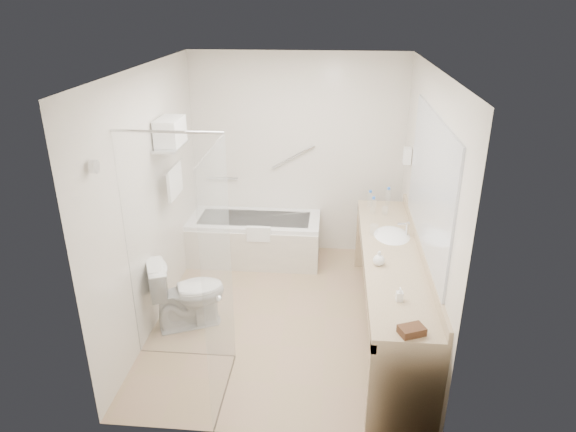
# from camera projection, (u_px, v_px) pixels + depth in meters

# --- Properties ---
(floor) EXTENTS (3.20, 3.20, 0.00)m
(floor) POSITION_uv_depth(u_px,v_px,m) (285.00, 315.00, 5.35)
(floor) COLOR #9E7E61
(floor) RESTS_ON ground
(ceiling) EXTENTS (2.60, 3.20, 0.10)m
(ceiling) POSITION_uv_depth(u_px,v_px,m) (285.00, 68.00, 4.37)
(ceiling) COLOR white
(ceiling) RESTS_ON wall_back
(wall_back) EXTENTS (2.60, 0.10, 2.50)m
(wall_back) POSITION_uv_depth(u_px,v_px,m) (297.00, 156.00, 6.32)
(wall_back) COLOR beige
(wall_back) RESTS_ON ground
(wall_front) EXTENTS (2.60, 0.10, 2.50)m
(wall_front) POSITION_uv_depth(u_px,v_px,m) (262.00, 294.00, 3.39)
(wall_front) COLOR beige
(wall_front) RESTS_ON ground
(wall_left) EXTENTS (0.10, 3.20, 2.50)m
(wall_left) POSITION_uv_depth(u_px,v_px,m) (152.00, 200.00, 4.96)
(wall_left) COLOR beige
(wall_left) RESTS_ON ground
(wall_right) EXTENTS (0.10, 3.20, 2.50)m
(wall_right) POSITION_uv_depth(u_px,v_px,m) (425.00, 209.00, 4.75)
(wall_right) COLOR beige
(wall_right) RESTS_ON ground
(bathtub) EXTENTS (1.60, 0.73, 0.59)m
(bathtub) POSITION_uv_depth(u_px,v_px,m) (255.00, 238.00, 6.42)
(bathtub) COLOR white
(bathtub) RESTS_ON floor
(grab_bar_short) EXTENTS (0.40, 0.03, 0.03)m
(grab_bar_short) POSITION_uv_depth(u_px,v_px,m) (222.00, 178.00, 6.48)
(grab_bar_short) COLOR silver
(grab_bar_short) RESTS_ON wall_back
(grab_bar_long) EXTENTS (0.53, 0.03, 0.33)m
(grab_bar_long) POSITION_uv_depth(u_px,v_px,m) (293.00, 157.00, 6.29)
(grab_bar_long) COLOR silver
(grab_bar_long) RESTS_ON wall_back
(shower_enclosure) EXTENTS (0.96, 0.91, 2.11)m
(shower_enclosure) POSITION_uv_depth(u_px,v_px,m) (197.00, 265.00, 4.13)
(shower_enclosure) COLOR silver
(shower_enclosure) RESTS_ON floor
(towel_shelf) EXTENTS (0.24, 0.55, 0.81)m
(towel_shelf) POSITION_uv_depth(u_px,v_px,m) (171.00, 140.00, 5.08)
(towel_shelf) COLOR silver
(towel_shelf) RESTS_ON wall_left
(vanity_counter) EXTENTS (0.55, 2.70, 0.95)m
(vanity_counter) POSITION_uv_depth(u_px,v_px,m) (391.00, 273.00, 4.87)
(vanity_counter) COLOR tan
(vanity_counter) RESTS_ON floor
(sink) EXTENTS (0.40, 0.52, 0.14)m
(sink) POSITION_uv_depth(u_px,v_px,m) (392.00, 238.00, 5.17)
(sink) COLOR white
(sink) RESTS_ON vanity_counter
(faucet) EXTENTS (0.03, 0.03, 0.14)m
(faucet) POSITION_uv_depth(u_px,v_px,m) (407.00, 229.00, 5.11)
(faucet) COLOR silver
(faucet) RESTS_ON vanity_counter
(mirror) EXTENTS (0.02, 2.00, 1.20)m
(mirror) POSITION_uv_depth(u_px,v_px,m) (430.00, 184.00, 4.50)
(mirror) COLOR #ACB1B9
(mirror) RESTS_ON wall_right
(hairdryer_unit) EXTENTS (0.08, 0.10, 0.18)m
(hairdryer_unit) POSITION_uv_depth(u_px,v_px,m) (407.00, 156.00, 5.64)
(hairdryer_unit) COLOR silver
(hairdryer_unit) RESTS_ON wall_right
(toilet) EXTENTS (0.84, 0.68, 0.72)m
(toilet) POSITION_uv_depth(u_px,v_px,m) (188.00, 293.00, 5.07)
(toilet) COLOR white
(toilet) RESTS_ON floor
(amenity_basket) EXTENTS (0.21, 0.18, 0.06)m
(amenity_basket) POSITION_uv_depth(u_px,v_px,m) (412.00, 330.00, 3.63)
(amenity_basket) COLOR #4E321B
(amenity_basket) RESTS_ON vanity_counter
(soap_bottle_a) EXTENTS (0.06, 0.12, 0.05)m
(soap_bottle_a) POSITION_uv_depth(u_px,v_px,m) (399.00, 298.00, 4.03)
(soap_bottle_a) COLOR silver
(soap_bottle_a) RESTS_ON vanity_counter
(soap_bottle_b) EXTENTS (0.14, 0.16, 0.11)m
(soap_bottle_b) POSITION_uv_depth(u_px,v_px,m) (379.00, 260.00, 4.57)
(soap_bottle_b) COLOR silver
(soap_bottle_b) RESTS_ON vanity_counter
(water_bottle_left) EXTENTS (0.06, 0.06, 0.19)m
(water_bottle_left) POSITION_uv_depth(u_px,v_px,m) (370.00, 199.00, 5.84)
(water_bottle_left) COLOR silver
(water_bottle_left) RESTS_ON vanity_counter
(water_bottle_mid) EXTENTS (0.06, 0.06, 0.20)m
(water_bottle_mid) POSITION_uv_depth(u_px,v_px,m) (373.00, 206.00, 5.64)
(water_bottle_mid) COLOR silver
(water_bottle_mid) RESTS_ON vanity_counter
(water_bottle_right) EXTENTS (0.06, 0.06, 0.21)m
(water_bottle_right) POSITION_uv_depth(u_px,v_px,m) (388.00, 197.00, 5.89)
(water_bottle_right) COLOR silver
(water_bottle_right) RESTS_ON vanity_counter
(drinking_glass_near) EXTENTS (0.09, 0.09, 0.09)m
(drinking_glass_near) POSITION_uv_depth(u_px,v_px,m) (385.00, 211.00, 5.64)
(drinking_glass_near) COLOR silver
(drinking_glass_near) RESTS_ON vanity_counter
(drinking_glass_far) EXTENTS (0.08, 0.08, 0.10)m
(drinking_glass_far) POSITION_uv_depth(u_px,v_px,m) (374.00, 230.00, 5.16)
(drinking_glass_far) COLOR silver
(drinking_glass_far) RESTS_ON vanity_counter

